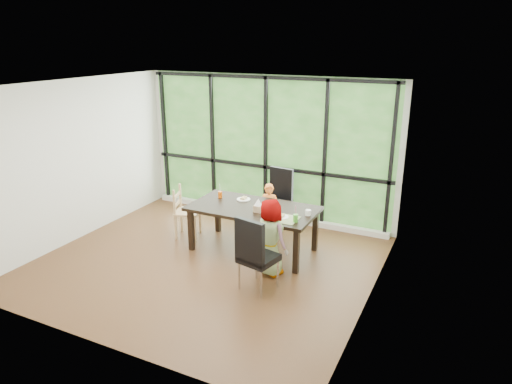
% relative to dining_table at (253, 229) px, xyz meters
% --- Properties ---
extents(ground, '(5.00, 5.00, 0.00)m').
position_rel_dining_table_xyz_m(ground, '(-0.46, -0.73, -0.38)').
color(ground, black).
rests_on(ground, ground).
extents(back_wall, '(5.00, 0.00, 5.00)m').
position_rel_dining_table_xyz_m(back_wall, '(-0.46, 1.52, 0.98)').
color(back_wall, silver).
rests_on(back_wall, ground).
extents(foliage_backdrop, '(4.80, 0.02, 2.65)m').
position_rel_dining_table_xyz_m(foliage_backdrop, '(-0.46, 1.50, 0.98)').
color(foliage_backdrop, '#25491C').
rests_on(foliage_backdrop, back_wall).
extents(window_mullions, '(4.80, 0.06, 2.65)m').
position_rel_dining_table_xyz_m(window_mullions, '(-0.46, 1.46, 0.98)').
color(window_mullions, black).
rests_on(window_mullions, back_wall).
extents(window_sill, '(4.80, 0.12, 0.10)m').
position_rel_dining_table_xyz_m(window_sill, '(-0.46, 1.42, -0.33)').
color(window_sill, silver).
rests_on(window_sill, ground).
extents(dining_table, '(2.08, 1.16, 0.75)m').
position_rel_dining_table_xyz_m(dining_table, '(0.00, 0.00, 0.00)').
color(dining_table, black).
rests_on(dining_table, ground).
extents(chair_window_leather, '(0.51, 0.51, 1.08)m').
position_rel_dining_table_xyz_m(chair_window_leather, '(-0.06, 1.07, 0.17)').
color(chair_window_leather, black).
rests_on(chair_window_leather, ground).
extents(chair_interior_leather, '(0.55, 0.55, 1.08)m').
position_rel_dining_table_xyz_m(chair_interior_leather, '(0.61, -1.07, 0.17)').
color(chair_interior_leather, black).
rests_on(chair_interior_leather, ground).
extents(chair_end_beech, '(0.51, 0.52, 0.90)m').
position_rel_dining_table_xyz_m(chair_end_beech, '(-1.28, 0.01, 0.08)').
color(chair_end_beech, tan).
rests_on(chair_end_beech, ground).
extents(child_toddler, '(0.38, 0.29, 0.95)m').
position_rel_dining_table_xyz_m(child_toddler, '(0.00, 0.64, 0.10)').
color(child_toddler, orange).
rests_on(child_toddler, ground).
extents(child_older, '(0.66, 0.54, 1.16)m').
position_rel_dining_table_xyz_m(child_older, '(0.60, -0.59, 0.20)').
color(child_older, slate).
rests_on(child_older, ground).
extents(placemat, '(0.51, 0.38, 0.01)m').
position_rel_dining_table_xyz_m(placemat, '(0.59, -0.26, 0.38)').
color(placemat, tan).
rests_on(placemat, dining_table).
extents(plate_far, '(0.23, 0.23, 0.01)m').
position_rel_dining_table_xyz_m(plate_far, '(-0.30, 0.25, 0.38)').
color(plate_far, white).
rests_on(plate_far, dining_table).
extents(plate_near, '(0.23, 0.23, 0.01)m').
position_rel_dining_table_xyz_m(plate_near, '(0.58, -0.22, 0.38)').
color(plate_near, white).
rests_on(plate_near, dining_table).
extents(orange_cup, '(0.07, 0.07, 0.11)m').
position_rel_dining_table_xyz_m(orange_cup, '(-0.70, 0.17, 0.43)').
color(orange_cup, '#DB5309').
rests_on(orange_cup, dining_table).
extents(green_cup, '(0.08, 0.08, 0.12)m').
position_rel_dining_table_xyz_m(green_cup, '(0.84, -0.30, 0.43)').
color(green_cup, green).
rests_on(green_cup, dining_table).
extents(white_mug, '(0.09, 0.09, 0.09)m').
position_rel_dining_table_xyz_m(white_mug, '(0.91, 0.04, 0.42)').
color(white_mug, white).
rests_on(white_mug, dining_table).
extents(tissue_box, '(0.12, 0.12, 0.11)m').
position_rel_dining_table_xyz_m(tissue_box, '(0.16, -0.15, 0.43)').
color(tissue_box, tan).
rests_on(tissue_box, dining_table).
extents(crepe_rolls_far, '(0.10, 0.12, 0.04)m').
position_rel_dining_table_xyz_m(crepe_rolls_far, '(-0.30, 0.25, 0.41)').
color(crepe_rolls_far, tan).
rests_on(crepe_rolls_far, plate_far).
extents(crepe_rolls_near, '(0.10, 0.12, 0.04)m').
position_rel_dining_table_xyz_m(crepe_rolls_near, '(0.58, -0.22, 0.41)').
color(crepe_rolls_near, tan).
rests_on(crepe_rolls_near, plate_near).
extents(straw_white, '(0.01, 0.04, 0.20)m').
position_rel_dining_table_xyz_m(straw_white, '(-0.70, 0.17, 0.52)').
color(straw_white, white).
rests_on(straw_white, orange_cup).
extents(straw_pink, '(0.01, 0.04, 0.20)m').
position_rel_dining_table_xyz_m(straw_pink, '(0.84, -0.30, 0.53)').
color(straw_pink, pink).
rests_on(straw_pink, green_cup).
extents(tissue, '(0.12, 0.12, 0.11)m').
position_rel_dining_table_xyz_m(tissue, '(0.16, -0.15, 0.54)').
color(tissue, white).
rests_on(tissue, tissue_box).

